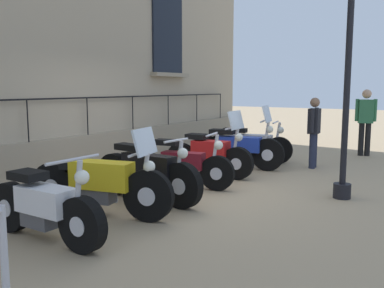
{
  "coord_description": "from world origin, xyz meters",
  "views": [
    {
      "loc": [
        4.13,
        -6.16,
        1.79
      ],
      "look_at": [
        0.19,
        0.0,
        0.8
      ],
      "focal_mm": 39.23,
      "sensor_mm": 36.0,
      "label": 1
    }
  ],
  "objects_px": {
    "motorcycle_yellow": "(101,183)",
    "motorcycle_black": "(147,174)",
    "pedestrian_standing": "(314,129)",
    "motorcycle_white": "(45,208)",
    "pedestrian_walking": "(366,118)",
    "motorcycle_maroon": "(181,166)",
    "motorcycle_red": "(210,155)",
    "motorcycle_blue": "(238,148)",
    "motorcycle_silver": "(249,144)"
  },
  "relations": [
    {
      "from": "motorcycle_maroon",
      "to": "pedestrian_standing",
      "type": "xyz_separation_m",
      "value": [
        1.45,
        3.11,
        0.48
      ]
    },
    {
      "from": "pedestrian_walking",
      "to": "motorcycle_blue",
      "type": "bearing_deg",
      "value": -120.56
    },
    {
      "from": "motorcycle_black",
      "to": "pedestrian_standing",
      "type": "height_order",
      "value": "pedestrian_standing"
    },
    {
      "from": "motorcycle_silver",
      "to": "pedestrian_standing",
      "type": "xyz_separation_m",
      "value": [
        1.55,
        0.02,
        0.46
      ]
    },
    {
      "from": "motorcycle_white",
      "to": "motorcycle_red",
      "type": "bearing_deg",
      "value": 92.67
    },
    {
      "from": "motorcycle_white",
      "to": "motorcycle_black",
      "type": "bearing_deg",
      "value": 93.02
    },
    {
      "from": "motorcycle_white",
      "to": "pedestrian_walking",
      "type": "height_order",
      "value": "pedestrian_walking"
    },
    {
      "from": "motorcycle_yellow",
      "to": "motorcycle_black",
      "type": "height_order",
      "value": "motorcycle_yellow"
    },
    {
      "from": "motorcycle_yellow",
      "to": "motorcycle_blue",
      "type": "bearing_deg",
      "value": 89.31
    },
    {
      "from": "motorcycle_white",
      "to": "motorcycle_silver",
      "type": "height_order",
      "value": "motorcycle_white"
    },
    {
      "from": "motorcycle_red",
      "to": "motorcycle_blue",
      "type": "bearing_deg",
      "value": 84.78
    },
    {
      "from": "motorcycle_yellow",
      "to": "motorcycle_blue",
      "type": "height_order",
      "value": "motorcycle_blue"
    },
    {
      "from": "motorcycle_maroon",
      "to": "motorcycle_black",
      "type": "bearing_deg",
      "value": -87.16
    },
    {
      "from": "pedestrian_standing",
      "to": "motorcycle_maroon",
      "type": "bearing_deg",
      "value": -114.91
    },
    {
      "from": "motorcycle_yellow",
      "to": "pedestrian_walking",
      "type": "relative_size",
      "value": 1.26
    },
    {
      "from": "pedestrian_standing",
      "to": "pedestrian_walking",
      "type": "bearing_deg",
      "value": 75.36
    },
    {
      "from": "motorcycle_maroon",
      "to": "pedestrian_standing",
      "type": "distance_m",
      "value": 3.46
    },
    {
      "from": "motorcycle_black",
      "to": "motorcycle_red",
      "type": "bearing_deg",
      "value": 92.33
    },
    {
      "from": "motorcycle_black",
      "to": "pedestrian_walking",
      "type": "distance_m",
      "value": 6.92
    },
    {
      "from": "motorcycle_black",
      "to": "motorcycle_blue",
      "type": "xyz_separation_m",
      "value": [
        0.01,
        3.18,
        0.02
      ]
    },
    {
      "from": "motorcycle_white",
      "to": "pedestrian_walking",
      "type": "xyz_separation_m",
      "value": [
        1.92,
        8.61,
        0.59
      ]
    },
    {
      "from": "motorcycle_silver",
      "to": "pedestrian_walking",
      "type": "xyz_separation_m",
      "value": [
        2.18,
        2.44,
        0.57
      ]
    },
    {
      "from": "motorcycle_red",
      "to": "pedestrian_walking",
      "type": "bearing_deg",
      "value": 64.71
    },
    {
      "from": "motorcycle_white",
      "to": "motorcycle_red",
      "type": "xyz_separation_m",
      "value": [
        -0.19,
        4.14,
        0.05
      ]
    },
    {
      "from": "motorcycle_black",
      "to": "pedestrian_walking",
      "type": "bearing_deg",
      "value": 72.92
    },
    {
      "from": "motorcycle_blue",
      "to": "motorcycle_silver",
      "type": "xyz_separation_m",
      "value": [
        -0.17,
        0.97,
        -0.04
      ]
    },
    {
      "from": "motorcycle_yellow",
      "to": "motorcycle_maroon",
      "type": "xyz_separation_m",
      "value": [
        -0.01,
        2.03,
        -0.07
      ]
    },
    {
      "from": "motorcycle_red",
      "to": "pedestrian_walking",
      "type": "distance_m",
      "value": 4.97
    },
    {
      "from": "pedestrian_standing",
      "to": "motorcycle_silver",
      "type": "bearing_deg",
      "value": -179.18
    },
    {
      "from": "motorcycle_white",
      "to": "motorcycle_maroon",
      "type": "distance_m",
      "value": 3.08
    },
    {
      "from": "motorcycle_maroon",
      "to": "motorcycle_silver",
      "type": "bearing_deg",
      "value": 91.91
    },
    {
      "from": "pedestrian_walking",
      "to": "motorcycle_silver",
      "type": "bearing_deg",
      "value": -131.76
    },
    {
      "from": "motorcycle_white",
      "to": "pedestrian_standing",
      "type": "height_order",
      "value": "pedestrian_standing"
    },
    {
      "from": "motorcycle_white",
      "to": "motorcycle_maroon",
      "type": "relative_size",
      "value": 0.96
    },
    {
      "from": "pedestrian_standing",
      "to": "motorcycle_white",
      "type": "bearing_deg",
      "value": -101.73
    },
    {
      "from": "motorcycle_black",
      "to": "pedestrian_standing",
      "type": "distance_m",
      "value": 4.42
    },
    {
      "from": "motorcycle_yellow",
      "to": "pedestrian_standing",
      "type": "xyz_separation_m",
      "value": [
        1.43,
        5.14,
        0.41
      ]
    },
    {
      "from": "motorcycle_black",
      "to": "pedestrian_walking",
      "type": "xyz_separation_m",
      "value": [
        2.03,
        6.59,
        0.55
      ]
    },
    {
      "from": "motorcycle_red",
      "to": "motorcycle_silver",
      "type": "relative_size",
      "value": 0.92
    },
    {
      "from": "pedestrian_standing",
      "to": "motorcycle_yellow",
      "type": "bearing_deg",
      "value": -105.58
    },
    {
      "from": "motorcycle_silver",
      "to": "pedestrian_standing",
      "type": "distance_m",
      "value": 1.61
    },
    {
      "from": "motorcycle_black",
      "to": "motorcycle_silver",
      "type": "bearing_deg",
      "value": 92.15
    },
    {
      "from": "motorcycle_yellow",
      "to": "motorcycle_silver",
      "type": "xyz_separation_m",
      "value": [
        -0.12,
        5.12,
        -0.05
      ]
    },
    {
      "from": "motorcycle_white",
      "to": "motorcycle_silver",
      "type": "bearing_deg",
      "value": 92.43
    },
    {
      "from": "motorcycle_maroon",
      "to": "motorcycle_blue",
      "type": "bearing_deg",
      "value": 88.31
    },
    {
      "from": "motorcycle_blue",
      "to": "pedestrian_walking",
      "type": "xyz_separation_m",
      "value": [
        2.02,
        3.41,
        0.53
      ]
    },
    {
      "from": "motorcycle_yellow",
      "to": "pedestrian_standing",
      "type": "bearing_deg",
      "value": 74.42
    },
    {
      "from": "motorcycle_white",
      "to": "pedestrian_standing",
      "type": "distance_m",
      "value": 6.34
    },
    {
      "from": "motorcycle_white",
      "to": "motorcycle_maroon",
      "type": "xyz_separation_m",
      "value": [
        -0.16,
        3.08,
        -0.0
      ]
    },
    {
      "from": "motorcycle_white",
      "to": "pedestrian_standing",
      "type": "relative_size",
      "value": 1.21
    }
  ]
}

